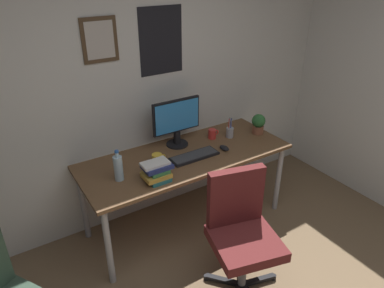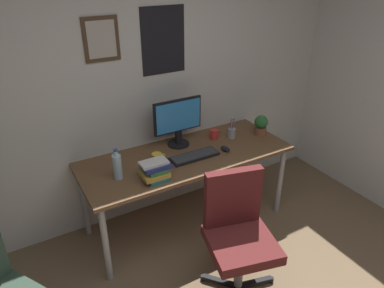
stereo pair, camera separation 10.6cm
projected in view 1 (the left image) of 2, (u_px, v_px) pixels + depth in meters
wall_back at (129, 84)px, 3.04m from camera, size 4.40×0.10×2.60m
desk at (186, 162)px, 3.13m from camera, size 1.84×0.73×0.73m
office_chair at (241, 228)px, 2.57m from camera, size 0.58×0.58×0.95m
monitor at (177, 121)px, 3.16m from camera, size 0.46×0.20×0.43m
keyboard at (194, 156)px, 3.06m from camera, size 0.43×0.15×0.03m
computer_mouse at (224, 148)px, 3.17m from camera, size 0.06×0.11×0.04m
water_bottle at (118, 168)px, 2.71m from camera, size 0.07×0.07×0.25m
coffee_mug_near at (212, 134)px, 3.37m from camera, size 0.11×0.07×0.09m
coffee_mug_far at (157, 159)px, 2.95m from camera, size 0.12×0.08×0.09m
potted_plant at (258, 123)px, 3.44m from camera, size 0.13×0.13×0.20m
pen_cup at (230, 132)px, 3.39m from camera, size 0.07×0.07×0.20m
book_stack_left at (157, 171)px, 2.72m from camera, size 0.23×0.18×0.15m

